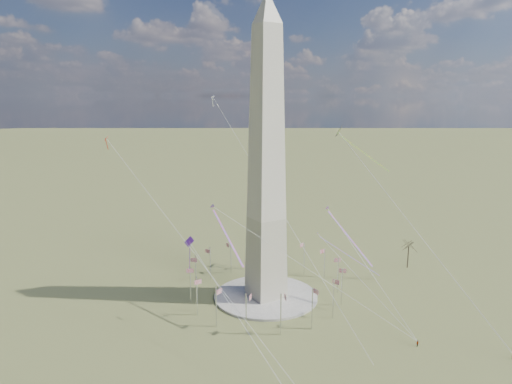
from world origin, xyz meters
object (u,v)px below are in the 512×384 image
washington_monument (266,161)px  tree_near (409,245)px  kite_delta_black (341,134)px  person_east (512,356)px

washington_monument → tree_near: 75.70m
kite_delta_black → person_east: bearing=46.3°
washington_monument → tree_near: bearing=-5.2°
tree_near → kite_delta_black: kite_delta_black is taller
washington_monument → tree_near: size_ratio=7.55×
person_east → kite_delta_black: size_ratio=0.08×
tree_near → person_east: (-28.59, -60.37, -8.65)m
washington_monument → kite_delta_black: (38.97, 8.04, 6.67)m
tree_near → kite_delta_black: size_ratio=0.67×
person_east → kite_delta_black: 91.84m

